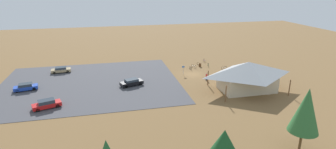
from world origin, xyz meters
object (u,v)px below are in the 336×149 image
at_px(pine_center, 306,110).
at_px(visitor_by_pavilion, 206,76).
at_px(bicycle_silver_edge_south, 224,68).
at_px(pine_far_east, 224,145).
at_px(car_red_by_curb, 47,104).
at_px(trash_bin, 200,65).
at_px(lot_sign, 183,69).
at_px(bike_pavilion, 248,74).
at_px(bicycle_red_front_row, 231,70).
at_px(bicycle_yellow_by_bin, 198,64).
at_px(car_black_mid_lot, 132,82).
at_px(bicycle_blue_trailside, 255,72).
at_px(car_tan_second_row, 61,70).
at_px(bicycle_purple_yard_right, 204,61).
at_px(bicycle_white_lone_east, 194,66).
at_px(bicycle_green_edge_north, 208,65).
at_px(visitor_crossing_yard, 266,71).
at_px(bicycle_black_lone_west, 191,68).
at_px(car_blue_front_row, 26,87).

distance_m(pine_center, visitor_by_pavilion, 27.98).
bearing_deg(bicycle_silver_edge_south, pine_far_east, 65.40).
bearing_deg(car_red_by_curb, trash_bin, -153.01).
relative_size(pine_center, visitor_by_pavilion, 5.12).
height_order(lot_sign, car_red_by_curb, lot_sign).
bearing_deg(bike_pavilion, bicycle_red_front_row, -100.65).
distance_m(bicycle_yellow_by_bin, car_black_mid_lot, 21.42).
relative_size(bicycle_blue_trailside, car_tan_second_row, 0.38).
bearing_deg(lot_sign, car_tan_second_row, -16.10).
height_order(pine_far_east, bicycle_silver_edge_south, pine_far_east).
height_order(bike_pavilion, bicycle_purple_yard_right, bike_pavilion).
xyz_separation_m(bicycle_white_lone_east, bicycle_green_edge_north, (-3.95, -0.18, 0.03)).
xyz_separation_m(trash_bin, lot_sign, (5.97, 5.18, 0.96)).
height_order(bicycle_yellow_by_bin, visitor_crossing_yard, visitor_crossing_yard).
bearing_deg(lot_sign, bicycle_red_front_row, 176.89).
bearing_deg(bicycle_black_lone_west, trash_bin, -150.50).
relative_size(bike_pavilion, bicycle_purple_yard_right, 7.94).
distance_m(bicycle_purple_yard_right, car_blue_front_row, 43.09).
xyz_separation_m(pine_far_east, visitor_crossing_yard, (-24.34, -30.05, -3.12)).
bearing_deg(car_blue_front_row, bicycle_green_edge_north, -170.12).
xyz_separation_m(bicycle_blue_trailside, car_red_by_curb, (44.40, 8.73, 0.40)).
xyz_separation_m(pine_center, bicycle_silver_edge_south, (-4.99, -34.08, -5.22)).
bearing_deg(bicycle_black_lone_west, car_black_mid_lot, 27.33).
xyz_separation_m(bike_pavilion, car_black_mid_lot, (22.03, -7.61, -2.65)).
bearing_deg(visitor_crossing_yard, bicycle_red_front_row, -29.61).
bearing_deg(bicycle_silver_edge_south, visitor_crossing_yard, 140.15).
distance_m(bicycle_blue_trailside, car_black_mid_lot, 29.25).
distance_m(visitor_crossing_yard, visitor_by_pavilion, 14.83).
relative_size(lot_sign, bicycle_white_lone_east, 1.46).
relative_size(trash_bin, bicycle_yellow_by_bin, 0.53).
bearing_deg(bicycle_red_front_row, trash_bin, -45.22).
height_order(bike_pavilion, car_blue_front_row, bike_pavilion).
xyz_separation_m(bike_pavilion, trash_bin, (3.62, -17.27, -2.96)).
xyz_separation_m(bicycle_green_edge_north, bicycle_red_front_row, (-3.67, 5.49, 0.02)).
distance_m(lot_sign, bicycle_purple_yard_right, 12.11).
bearing_deg(bicycle_blue_trailside, bicycle_green_edge_north, -42.77).
relative_size(lot_sign, bicycle_green_edge_north, 1.24).
relative_size(bicycle_blue_trailside, car_blue_front_row, 0.37).
bearing_deg(car_tan_second_row, car_red_by_curb, 91.01).
bearing_deg(bicycle_red_front_row, pine_center, 79.90).
bearing_deg(pine_far_east, bicycle_red_front_row, -116.99).
distance_m(pine_center, bicycle_yellow_by_bin, 39.09).
height_order(car_blue_front_row, visitor_crossing_yard, visitor_crossing_yard).
bearing_deg(car_blue_front_row, bicycle_purple_yard_right, -165.27).
height_order(trash_bin, car_red_by_curb, car_red_by_curb).
relative_size(car_black_mid_lot, visitor_by_pavilion, 3.03).
bearing_deg(bicycle_green_edge_north, car_red_by_curb, 25.18).
height_order(pine_center, bicycle_blue_trailside, pine_center).
xyz_separation_m(bicycle_green_edge_north, visitor_crossing_yard, (-10.68, 9.47, 0.52)).
distance_m(car_tan_second_row, visitor_by_pavilion, 34.41).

